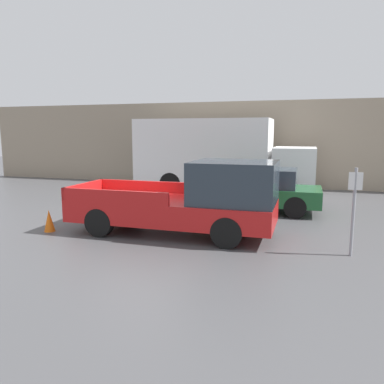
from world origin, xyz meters
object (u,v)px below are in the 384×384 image
Objects in this scene: parking_sign at (354,207)px; delivery_truck at (216,154)px; car at (258,189)px; pickup_truck at (192,200)px; traffic_cone at (49,221)px.

delivery_truck is at bearing 122.37° from parking_sign.
car is 2.17× the size of parking_sign.
car is 0.54× the size of delivery_truck.
pickup_truck is at bearing -109.55° from car.
delivery_truck is at bearing 123.61° from car.
parking_sign reaches higher than car.
traffic_cone is at bearing -109.19° from delivery_truck.
pickup_truck is 9.17× the size of traffic_cone.
car is 7.14m from traffic_cone.
delivery_truck is at bearing 70.81° from traffic_cone.
pickup_truck reaches higher than traffic_cone.
pickup_truck is 4.20m from traffic_cone.
delivery_truck reaches higher than parking_sign.
delivery_truck is 13.10× the size of traffic_cone.
pickup_truck reaches higher than parking_sign.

